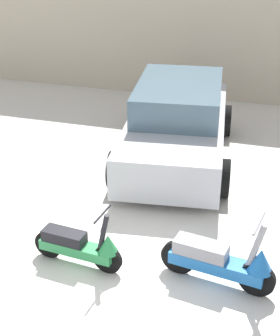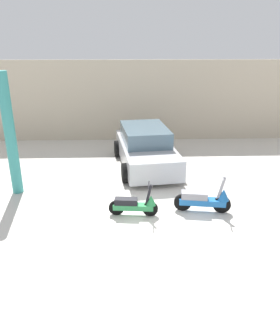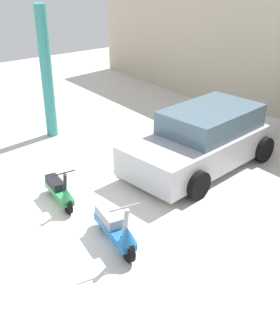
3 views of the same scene
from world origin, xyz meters
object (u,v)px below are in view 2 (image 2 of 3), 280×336
object	(u,v)px
scooter_front_left	(135,204)
scooter_front_right	(205,199)
car_rear_left	(146,148)
support_column_side	(10,135)

from	to	relation	value
scooter_front_left	scooter_front_right	world-z (taller)	scooter_front_right
scooter_front_left	car_rear_left	size ratio (longest dim) A/B	0.30
car_rear_left	scooter_front_left	bearing A→B (deg)	-14.29
scooter_front_left	support_column_side	xyz separation A→B (m)	(-3.66, 1.62, 1.50)
support_column_side	car_rear_left	bearing A→B (deg)	27.92
scooter_front_right	car_rear_left	xyz separation A→B (m)	(-1.45, 3.65, 0.32)
car_rear_left	support_column_side	size ratio (longest dim) A/B	1.23
scooter_front_left	car_rear_left	world-z (taller)	car_rear_left
scooter_front_left	scooter_front_right	size ratio (longest dim) A/B	0.86
scooter_front_left	car_rear_left	distance (m)	3.84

